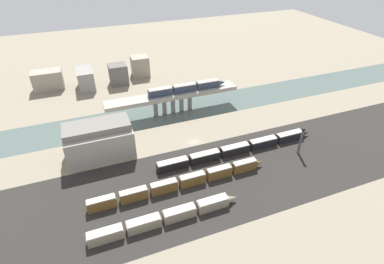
# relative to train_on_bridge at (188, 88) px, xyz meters

# --- Properties ---
(ground_plane) EXTENTS (400.00, 400.00, 0.00)m
(ground_plane) POSITION_rel_train_on_bridge_xyz_m (-7.57, -27.15, -11.51)
(ground_plane) COLOR gray
(railbed_yard) EXTENTS (280.00, 42.00, 0.01)m
(railbed_yard) POSITION_rel_train_on_bridge_xyz_m (-7.57, -51.15, -11.50)
(railbed_yard) COLOR #282623
(railbed_yard) RESTS_ON ground
(river_water) EXTENTS (320.00, 21.60, 0.01)m
(river_water) POSITION_rel_train_on_bridge_xyz_m (-7.57, -0.00, -11.51)
(river_water) COLOR #4C5B56
(river_water) RESTS_ON ground
(bridge) EXTENTS (63.90, 7.99, 9.76)m
(bridge) POSITION_rel_train_on_bridge_xyz_m (-7.57, -0.00, -3.42)
(bridge) COLOR gray
(bridge) RESTS_ON ground
(train_on_bridge) EXTENTS (38.93, 3.19, 3.59)m
(train_on_bridge) POSITION_rel_train_on_bridge_xyz_m (0.00, 0.00, 0.00)
(train_on_bridge) COLOR #2D384C
(train_on_bridge) RESTS_ON bridge
(train_yard_near) EXTENTS (46.89, 3.15, 3.60)m
(train_yard_near) POSITION_rel_train_on_bridge_xyz_m (-30.09, -62.78, -9.75)
(train_yard_near) COLOR gray
(train_yard_near) RESTS_ON ground
(train_yard_mid) EXTENTS (63.25, 2.61, 4.05)m
(train_yard_mid) POSITION_rel_train_on_bridge_xyz_m (-21.13, -50.43, -9.52)
(train_yard_mid) COLOR brown
(train_yard_mid) RESTS_ON ground
(train_yard_far) EXTENTS (67.36, 3.11, 3.55)m
(train_yard_far) POSITION_rel_train_on_bridge_xyz_m (6.49, -40.19, -9.77)
(train_yard_far) COLOR black
(train_yard_far) RESTS_ON ground
(warehouse_building) EXTENTS (24.80, 15.32, 13.94)m
(warehouse_building) POSITION_rel_train_on_bridge_xyz_m (-44.21, -21.79, -4.88)
(warehouse_building) COLOR #9E998E
(warehouse_building) RESTS_ON ground
(signal_tower) EXTENTS (1.00, 0.96, 11.57)m
(signal_tower) POSITION_rel_train_on_bridge_xyz_m (28.47, -49.07, -5.86)
(signal_tower) COLOR #4C4C51
(signal_tower) RESTS_ON ground
(city_block_far_left) EXTENTS (15.65, 8.92, 10.33)m
(city_block_far_left) POSITION_rel_train_on_bridge_xyz_m (-63.97, 49.32, -6.34)
(city_block_far_left) COLOR gray
(city_block_far_left) RESTS_ON ground
(city_block_left) EXTENTS (8.39, 15.33, 10.65)m
(city_block_left) POSITION_rel_train_on_bridge_xyz_m (-44.29, 43.16, -6.18)
(city_block_left) COLOR gray
(city_block_left) RESTS_ON ground
(city_block_center) EXTENTS (9.89, 9.05, 11.37)m
(city_block_center) POSITION_rel_train_on_bridge_xyz_m (-26.42, 42.09, -5.82)
(city_block_center) COLOR #605B56
(city_block_center) RESTS_ON ground
(city_block_right) EXTENTS (9.85, 9.23, 11.71)m
(city_block_right) POSITION_rel_train_on_bridge_xyz_m (-12.18, 49.59, -5.66)
(city_block_right) COLOR gray
(city_block_right) RESTS_ON ground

